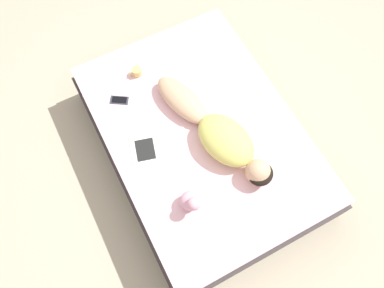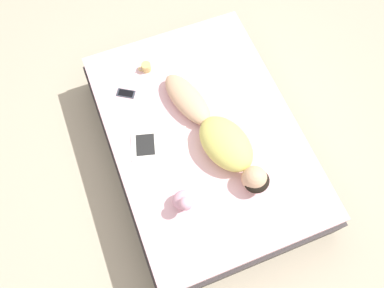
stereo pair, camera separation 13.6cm
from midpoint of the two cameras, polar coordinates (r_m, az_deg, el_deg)
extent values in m
plane|color=#B7A88E|center=(3.66, 2.65, -1.45)|extent=(12.00, 12.00, 0.00)
cube|color=#383333|center=(3.50, 2.77, -0.42)|extent=(1.62, 2.28, 0.34)
cube|color=beige|center=(3.27, 2.96, 1.28)|extent=(1.56, 2.22, 0.16)
ellipsoid|color=tan|center=(3.25, 0.51, 6.78)|extent=(0.38, 0.63, 0.15)
ellipsoid|color=#D1C660|center=(3.04, 6.46, 0.01)|extent=(0.48, 0.61, 0.23)
ellipsoid|color=black|center=(2.97, 11.10, -5.62)|extent=(0.25, 0.24, 0.11)
sphere|color=tan|center=(2.98, 10.77, -5.27)|extent=(0.21, 0.21, 0.21)
cube|color=silver|center=(3.15, -1.60, 0.19)|extent=(0.30, 0.33, 0.01)
cube|color=silver|center=(3.15, -5.91, -0.21)|extent=(0.30, 0.33, 0.01)
cube|color=black|center=(3.15, -5.92, -0.17)|extent=(0.20, 0.23, 0.00)
cylinder|color=tan|center=(3.49, -5.85, 11.54)|extent=(0.09, 0.09, 0.08)
cylinder|color=black|center=(3.46, -5.90, 11.84)|extent=(0.07, 0.07, 0.00)
torus|color=tan|center=(3.49, -6.61, 11.29)|extent=(0.06, 0.01, 0.06)
cube|color=#333842|center=(3.40, -8.91, 7.57)|extent=(0.18, 0.15, 0.01)
cube|color=black|center=(3.40, -8.92, 7.62)|extent=(0.15, 0.12, 0.00)
ellipsoid|color=#DB9EB2|center=(2.91, 0.00, -8.57)|extent=(0.17, 0.15, 0.14)
sphere|color=#DB9EB2|center=(2.80, 0.45, -9.13)|extent=(0.10, 0.10, 0.10)
camera|label=1|loc=(0.07, -88.74, 2.94)|focal=35.00mm
camera|label=2|loc=(0.07, 91.26, -2.94)|focal=35.00mm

